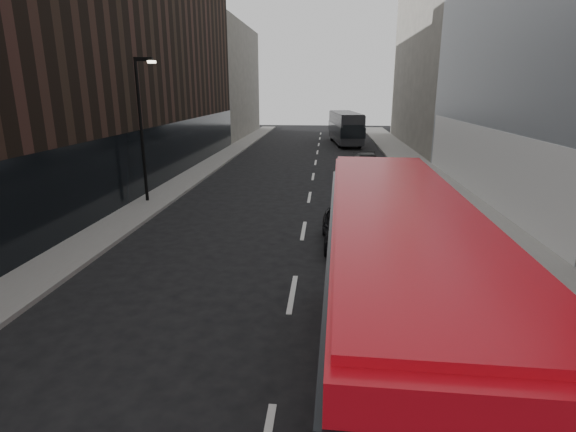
% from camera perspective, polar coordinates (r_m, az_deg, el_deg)
% --- Properties ---
extents(sidewalk_right, '(3.00, 80.00, 0.15)m').
position_cam_1_polar(sidewalk_right, '(30.09, 17.61, 4.34)').
color(sidewalk_right, slate).
rests_on(sidewalk_right, ground).
extents(sidewalk_left, '(2.00, 80.00, 0.15)m').
position_cam_1_polar(sidewalk_left, '(30.68, -12.02, 4.95)').
color(sidewalk_left, slate).
rests_on(sidewalk_left, ground).
extents(building_victorian, '(6.50, 24.00, 21.00)m').
position_cam_1_polar(building_victorian, '(49.11, 18.40, 19.74)').
color(building_victorian, '#5E5953').
rests_on(building_victorian, ground).
extents(building_left_mid, '(5.00, 24.00, 14.00)m').
position_cam_1_polar(building_left_mid, '(36.04, -15.89, 17.36)').
color(building_left_mid, black).
rests_on(building_left_mid, ground).
extents(building_left_far, '(5.00, 20.00, 13.00)m').
position_cam_1_polar(building_left_far, '(57.18, -7.87, 16.53)').
color(building_left_far, '#5E5953').
rests_on(building_left_far, ground).
extents(street_lamp, '(1.06, 0.22, 7.00)m').
position_cam_1_polar(street_lamp, '(23.69, -18.04, 11.43)').
color(street_lamp, black).
rests_on(street_lamp, sidewalk_left).
extents(red_bus, '(2.56, 9.88, 3.97)m').
position_cam_1_polar(red_bus, '(8.20, 13.31, -9.90)').
color(red_bus, '#B70B16').
rests_on(red_bus, ground).
extents(grey_bus, '(3.54, 10.43, 3.31)m').
position_cam_1_polar(grey_bus, '(48.74, 7.28, 11.13)').
color(grey_bus, black).
rests_on(grey_bus, ground).
extents(car_a, '(1.74, 4.04, 1.36)m').
position_cam_1_polar(car_a, '(17.01, 7.14, -1.45)').
color(car_a, black).
rests_on(car_a, ground).
extents(car_b, '(1.62, 4.12, 1.34)m').
position_cam_1_polar(car_b, '(28.96, 9.01, 5.66)').
color(car_b, gray).
rests_on(car_b, ground).
extents(car_c, '(2.06, 4.65, 1.32)m').
position_cam_1_polar(car_c, '(32.00, 10.04, 6.57)').
color(car_c, black).
rests_on(car_c, ground).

